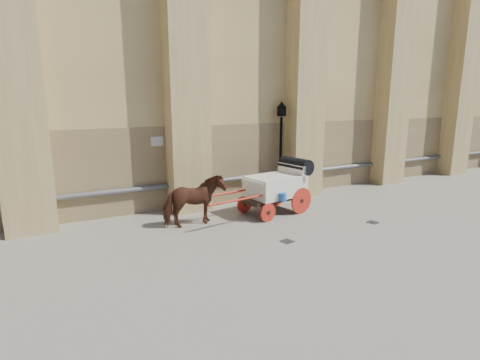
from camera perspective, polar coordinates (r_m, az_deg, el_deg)
ground at (r=11.05m, az=3.90°, el=-8.59°), size 90.00×90.00×0.00m
horse at (r=11.79m, az=-7.01°, el=-3.20°), size 1.93×0.92×1.61m
carriage at (r=13.19m, az=5.87°, el=-0.63°), size 4.39×1.79×1.87m
street_lamp at (r=15.08m, az=6.23°, el=5.00°), size 0.36×0.36×3.85m
drain_grate_near at (r=10.73m, az=7.19°, el=-9.25°), size 0.38×0.38×0.01m
drain_grate_far at (r=12.97m, az=19.57°, el=-6.09°), size 0.39×0.39×0.01m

